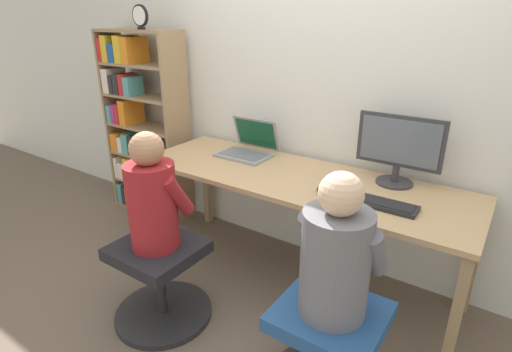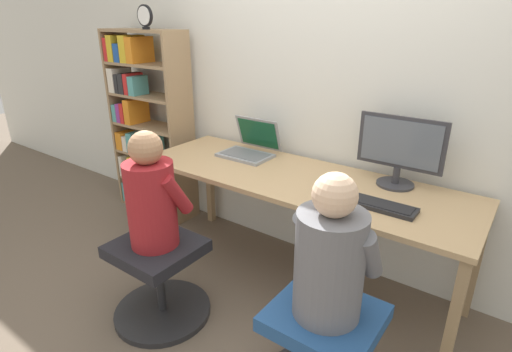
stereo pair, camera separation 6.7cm
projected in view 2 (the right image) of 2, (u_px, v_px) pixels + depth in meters
name	position (u px, v px, depth m)	size (l,w,h in m)	color
ground_plane	(263.00, 307.00, 2.50)	(14.00, 14.00, 0.00)	brown
wall_back	(333.00, 81.00, 2.59)	(10.00, 0.05, 2.60)	silver
desk	(296.00, 186.00, 2.50)	(2.14, 0.71, 0.77)	tan
desktop_monitor	(400.00, 151.00, 2.27)	(0.49, 0.21, 0.41)	#333338
laptop	(250.00, 148.00, 2.84)	(0.36, 0.32, 0.25)	gray
keyboard	(373.00, 203.00, 2.09)	(0.44, 0.13, 0.03)	#232326
computer_mouse_by_keyboard	(323.00, 190.00, 2.24)	(0.07, 0.11, 0.04)	black
office_chair_right	(160.00, 278.00, 2.35)	(0.58, 0.58, 0.49)	#262628
person_at_monitor	(330.00, 256.00, 1.64)	(0.36, 0.32, 0.65)	slate
person_at_laptop	(151.00, 196.00, 2.15)	(0.33, 0.30, 0.66)	maroon
bookshelf	(142.00, 123.00, 3.52)	(0.79, 0.27, 1.60)	#997A56
desk_clock	(145.00, 16.00, 3.01)	(0.16, 0.03, 0.18)	black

